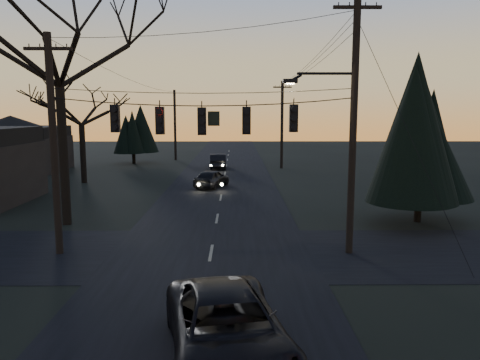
{
  "coord_description": "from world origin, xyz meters",
  "views": [
    {
      "loc": [
        1.0,
        -7.98,
        5.59
      ],
      "look_at": [
        1.15,
        9.73,
        2.98
      ],
      "focal_mm": 35.0,
      "sensor_mm": 36.0,
      "label": 1
    }
  ],
  "objects_px": {
    "evergreen_right": "(422,137)",
    "sedan_oncoming_a": "(212,179)",
    "utility_pole_left": "(60,254)",
    "bare_tree_left": "(56,28)",
    "utility_pole_far_r": "(281,168)",
    "sedan_oncoming_b": "(218,161)",
    "utility_pole_right": "(349,253)",
    "suv_near": "(227,330)",
    "utility_pole_far_l": "(176,160)"
  },
  "relations": [
    {
      "from": "utility_pole_far_l",
      "to": "bare_tree_left",
      "type": "distance_m",
      "value": 32.56
    },
    {
      "from": "utility_pole_far_l",
      "to": "utility_pole_right",
      "type": "bearing_deg",
      "value": -72.28
    },
    {
      "from": "utility_pole_right",
      "to": "sedan_oncoming_a",
      "type": "height_order",
      "value": "utility_pole_right"
    },
    {
      "from": "utility_pole_far_l",
      "to": "sedan_oncoming_a",
      "type": "height_order",
      "value": "utility_pole_far_l"
    },
    {
      "from": "utility_pole_far_l",
      "to": "evergreen_right",
      "type": "relative_size",
      "value": 1.08
    },
    {
      "from": "utility_pole_right",
      "to": "sedan_oncoming_a",
      "type": "xyz_separation_m",
      "value": [
        -6.3,
        16.22,
        0.66
      ]
    },
    {
      "from": "utility_pole_right",
      "to": "utility_pole_far_l",
      "type": "relative_size",
      "value": 1.25
    },
    {
      "from": "utility_pole_far_l",
      "to": "utility_pole_far_r",
      "type": "bearing_deg",
      "value": -34.82
    },
    {
      "from": "evergreen_right",
      "to": "sedan_oncoming_a",
      "type": "height_order",
      "value": "evergreen_right"
    },
    {
      "from": "sedan_oncoming_a",
      "to": "evergreen_right",
      "type": "bearing_deg",
      "value": 155.02
    },
    {
      "from": "evergreen_right",
      "to": "sedan_oncoming_b",
      "type": "xyz_separation_m",
      "value": [
        -11.07,
        22.55,
        -3.6
      ]
    },
    {
      "from": "bare_tree_left",
      "to": "sedan_oncoming_b",
      "type": "relative_size",
      "value": 3.13
    },
    {
      "from": "utility_pole_left",
      "to": "utility_pole_far_r",
      "type": "bearing_deg",
      "value": 67.67
    },
    {
      "from": "utility_pole_left",
      "to": "sedan_oncoming_b",
      "type": "xyz_separation_m",
      "value": [
        5.2,
        27.82,
        0.71
      ]
    },
    {
      "from": "utility_pole_right",
      "to": "utility_pole_far_r",
      "type": "xyz_separation_m",
      "value": [
        0.0,
        28.0,
        0.0
      ]
    },
    {
      "from": "utility_pole_far_r",
      "to": "sedan_oncoming_b",
      "type": "relative_size",
      "value": 1.97
    },
    {
      "from": "bare_tree_left",
      "to": "utility_pole_far_r",
      "type": "bearing_deg",
      "value": 60.77
    },
    {
      "from": "utility_pole_right",
      "to": "sedan_oncoming_b",
      "type": "height_order",
      "value": "utility_pole_right"
    },
    {
      "from": "utility_pole_right",
      "to": "sedan_oncoming_a",
      "type": "bearing_deg",
      "value": 111.23
    },
    {
      "from": "utility_pole_far_r",
      "to": "sedan_oncoming_a",
      "type": "xyz_separation_m",
      "value": [
        -6.3,
        -11.78,
        0.66
      ]
    },
    {
      "from": "bare_tree_left",
      "to": "sedan_oncoming_a",
      "type": "height_order",
      "value": "bare_tree_left"
    },
    {
      "from": "utility_pole_far_r",
      "to": "utility_pole_right",
      "type": "bearing_deg",
      "value": -90.0
    },
    {
      "from": "evergreen_right",
      "to": "sedan_oncoming_b",
      "type": "relative_size",
      "value": 1.72
    },
    {
      "from": "utility_pole_right",
      "to": "utility_pole_left",
      "type": "distance_m",
      "value": 11.5
    },
    {
      "from": "utility_pole_left",
      "to": "sedan_oncoming_a",
      "type": "height_order",
      "value": "utility_pole_left"
    },
    {
      "from": "bare_tree_left",
      "to": "suv_near",
      "type": "relative_size",
      "value": 2.47
    },
    {
      "from": "utility_pole_far_r",
      "to": "sedan_oncoming_b",
      "type": "xyz_separation_m",
      "value": [
        -6.3,
        -0.18,
        0.71
      ]
    },
    {
      "from": "sedan_oncoming_b",
      "to": "sedan_oncoming_a",
      "type": "bearing_deg",
      "value": 86.67
    },
    {
      "from": "utility_pole_right",
      "to": "utility_pole_far_r",
      "type": "relative_size",
      "value": 1.18
    },
    {
      "from": "utility_pole_left",
      "to": "bare_tree_left",
      "type": "xyz_separation_m",
      "value": [
        -1.44,
        4.87,
        9.45
      ]
    },
    {
      "from": "evergreen_right",
      "to": "sedan_oncoming_b",
      "type": "distance_m",
      "value": 25.38
    },
    {
      "from": "evergreen_right",
      "to": "suv_near",
      "type": "xyz_separation_m",
      "value": [
        -9.47,
        -13.42,
        -3.55
      ]
    },
    {
      "from": "utility_pole_right",
      "to": "utility_pole_far_l",
      "type": "height_order",
      "value": "utility_pole_right"
    },
    {
      "from": "suv_near",
      "to": "utility_pole_right",
      "type": "bearing_deg",
      "value": 49.35
    },
    {
      "from": "suv_near",
      "to": "sedan_oncoming_a",
      "type": "distance_m",
      "value": 24.42
    },
    {
      "from": "utility_pole_left",
      "to": "evergreen_right",
      "type": "xyz_separation_m",
      "value": [
        16.27,
        5.27,
        4.31
      ]
    },
    {
      "from": "utility_pole_far_r",
      "to": "bare_tree_left",
      "type": "distance_m",
      "value": 28.14
    },
    {
      "from": "utility_pole_far_r",
      "to": "suv_near",
      "type": "bearing_deg",
      "value": -97.41
    },
    {
      "from": "bare_tree_left",
      "to": "sedan_oncoming_a",
      "type": "xyz_separation_m",
      "value": [
        6.64,
        11.34,
        -8.78
      ]
    },
    {
      "from": "utility_pole_left",
      "to": "utility_pole_far_l",
      "type": "bearing_deg",
      "value": 90.0
    },
    {
      "from": "utility_pole_far_r",
      "to": "sedan_oncoming_a",
      "type": "bearing_deg",
      "value": -118.13
    },
    {
      "from": "sedan_oncoming_b",
      "to": "utility_pole_right",
      "type": "bearing_deg",
      "value": 99.43
    },
    {
      "from": "evergreen_right",
      "to": "suv_near",
      "type": "bearing_deg",
      "value": -125.21
    },
    {
      "from": "utility_pole_right",
      "to": "suv_near",
      "type": "height_order",
      "value": "utility_pole_right"
    },
    {
      "from": "utility_pole_left",
      "to": "utility_pole_far_r",
      "type": "xyz_separation_m",
      "value": [
        11.5,
        28.0,
        0.0
      ]
    },
    {
      "from": "utility_pole_left",
      "to": "evergreen_right",
      "type": "bearing_deg",
      "value": 17.95
    },
    {
      "from": "evergreen_right",
      "to": "sedan_oncoming_a",
      "type": "xyz_separation_m",
      "value": [
        -11.07,
        10.95,
        -3.65
      ]
    },
    {
      "from": "evergreen_right",
      "to": "sedan_oncoming_a",
      "type": "distance_m",
      "value": 15.99
    },
    {
      "from": "utility_pole_right",
      "to": "utility_pole_left",
      "type": "relative_size",
      "value": 1.18
    },
    {
      "from": "utility_pole_far_l",
      "to": "sedan_oncoming_b",
      "type": "bearing_deg",
      "value": -57.55
    }
  ]
}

